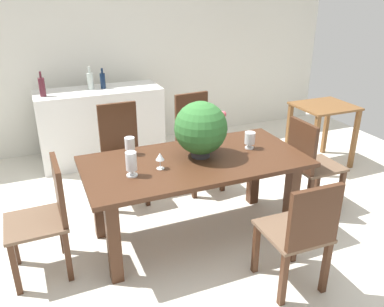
{
  "coord_description": "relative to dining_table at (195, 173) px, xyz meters",
  "views": [
    {
      "loc": [
        -1.2,
        -2.83,
        2.14
      ],
      "look_at": [
        0.04,
        0.17,
        0.74
      ],
      "focal_mm": 37.03,
      "sensor_mm": 36.0,
      "label": 1
    }
  ],
  "objects": [
    {
      "name": "chair_head_end",
      "position": [
        -1.23,
        0.0,
        -0.11
      ],
      "size": [
        0.46,
        0.46,
        0.93
      ],
      "rotation": [
        0.0,
        0.0,
        -1.55
      ],
      "color": "#422616",
      "rests_on": "ground"
    },
    {
      "name": "crystal_vase_center_near",
      "position": [
        -0.57,
        -0.1,
        0.24
      ],
      "size": [
        0.09,
        0.09,
        0.2
      ],
      "color": "silver",
      "rests_on": "dining_table"
    },
    {
      "name": "chair_near_right",
      "position": [
        0.42,
        -0.94,
        -0.12
      ],
      "size": [
        0.45,
        0.47,
        0.92
      ],
      "rotation": [
        0.0,
        0.0,
        3.12
      ],
      "color": "#422616",
      "rests_on": "ground"
    },
    {
      "name": "flower_centerpiece",
      "position": [
        0.07,
        0.05,
        0.38
      ],
      "size": [
        0.46,
        0.45,
        0.49
      ],
      "color": "#333338",
      "rests_on": "dining_table"
    },
    {
      "name": "wine_bottle_tall",
      "position": [
        -0.51,
        2.1,
        0.41
      ],
      "size": [
        0.07,
        0.07,
        0.28
      ],
      "color": "#B2BFB7",
      "rests_on": "kitchen_counter"
    },
    {
      "name": "kitchen_counter",
      "position": [
        -0.43,
        2.05,
        -0.17
      ],
      "size": [
        1.53,
        0.58,
        0.94
      ],
      "primitive_type": "cube",
      "color": "silver",
      "rests_on": "ground"
    },
    {
      "name": "crystal_vase_right",
      "position": [
        -0.48,
        0.32,
        0.22
      ],
      "size": [
        0.09,
        0.09,
        0.16
      ],
      "color": "silver",
      "rests_on": "dining_table"
    },
    {
      "name": "wine_bottle_clear",
      "position": [
        -0.36,
        2.07,
        0.4
      ],
      "size": [
        0.06,
        0.06,
        0.25
      ],
      "color": "#0F1E38",
      "rests_on": "kitchen_counter"
    },
    {
      "name": "wine_glass",
      "position": [
        -0.33,
        -0.06,
        0.23
      ],
      "size": [
        0.07,
        0.07,
        0.14
      ],
      "color": "silver",
      "rests_on": "dining_table"
    },
    {
      "name": "crystal_vase_left",
      "position": [
        0.55,
        0.04,
        0.22
      ],
      "size": [
        0.09,
        0.09,
        0.15
      ],
      "color": "silver",
      "rests_on": "dining_table"
    },
    {
      "name": "side_table",
      "position": [
        2.08,
        0.85,
        -0.04
      ],
      "size": [
        0.68,
        0.6,
        0.78
      ],
      "color": "brown",
      "rests_on": "ground"
    },
    {
      "name": "ground_plane",
      "position": [
        0.0,
        0.01,
        -0.64
      ],
      "size": [
        7.04,
        7.04,
        0.0
      ],
      "primitive_type": "plane",
      "color": "silver"
    },
    {
      "name": "dining_table",
      "position": [
        0.0,
        0.0,
        0.0
      ],
      "size": [
        1.89,
        0.94,
        0.76
      ],
      "color": "#422616",
      "rests_on": "ground"
    },
    {
      "name": "back_wall",
      "position": [
        0.0,
        2.61,
        0.66
      ],
      "size": [
        6.4,
        0.1,
        2.6
      ],
      "primitive_type": "cube",
      "color": "silver",
      "rests_on": "ground"
    },
    {
      "name": "wine_bottle_green",
      "position": [
        -1.08,
        1.97,
        0.41
      ],
      "size": [
        0.07,
        0.07,
        0.29
      ],
      "color": "#511E28",
      "rests_on": "kitchen_counter"
    },
    {
      "name": "chair_far_left",
      "position": [
        -0.43,
        0.95,
        -0.07
      ],
      "size": [
        0.43,
        0.42,
        1.03
      ],
      "rotation": [
        0.0,
        0.0,
        0.01
      ],
      "color": "#422616",
      "rests_on": "ground"
    },
    {
      "name": "chair_foot_end",
      "position": [
        1.22,
        -0.0,
        -0.11
      ],
      "size": [
        0.48,
        0.43,
        0.95
      ],
      "rotation": [
        0.0,
        0.0,
        1.59
      ],
      "color": "#422616",
      "rests_on": "ground"
    },
    {
      "name": "chair_far_right",
      "position": [
        0.42,
        0.96,
        -0.07
      ],
      "size": [
        0.46,
        0.5,
        1.04
      ],
      "rotation": [
        0.0,
        0.0,
        0.08
      ],
      "color": "#422616",
      "rests_on": "ground"
    }
  ]
}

